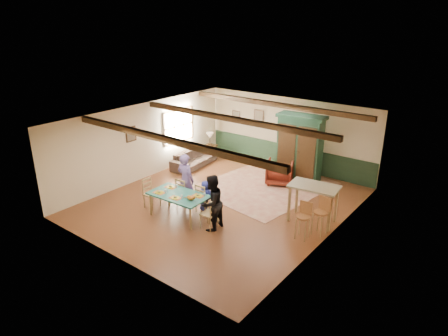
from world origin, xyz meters
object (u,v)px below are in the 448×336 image
Objects in this scene: dining_chair_far_left at (184,192)px; armchair at (280,172)px; person_woman at (212,203)px; armoire at (300,148)px; dining_chair_end_left at (152,193)px; bar_stool_right at (320,217)px; person_man at (186,180)px; dining_table at (179,206)px; table_lamp at (210,139)px; sofa at (194,158)px; end_table at (210,152)px; bar_stool_left at (303,221)px; dining_chair_far_right at (204,198)px; counter_table at (313,204)px; cat at (190,197)px; person_child at (206,196)px; dining_chair_end_right at (209,213)px.

dining_chair_far_left is 1.01× the size of armchair.
person_woman is 4.66m from armoire.
dining_chair_end_left is at bearing -90.00° from person_woman.
person_man is at bearing -160.87° from bar_stool_right.
dining_table is 5.16m from table_lamp.
table_lamp reaches higher than dining_table.
sofa is at bearing 125.97° from dining_table.
end_table is 0.57× the size of bar_stool_left.
dining_chair_end_left is (-1.45, -0.74, 0.00)m from dining_chair_far_right.
armoire is 4.15m from sofa.
counter_table reaches higher than table_lamp.
sofa is 3.93× the size of table_lamp.
dining_chair_far_left is at bearing -149.02° from sofa.
cat is at bearing -145.37° from sofa.
dining_chair_far_right is 2.64× the size of cat.
bar_stool_right reaches higher than dining_table.
dining_chair_far_right is 3.34m from armchair.
cat is 0.34× the size of bar_stool_left.
cat is (0.94, -0.82, -0.02)m from person_man.
dining_table is 4.95m from armoire.
person_woman is at bearing 8.13° from cat.
table_lamp reaches higher than cat.
person_child reaches higher than dining_table.
armoire is 1.14× the size of sofa.
armchair is at bearing -87.44° from sofa.
person_man is at bearing -118.76° from armoire.
dining_chair_end_left is 5.02m from bar_stool_right.
end_table is (-3.63, 4.43, -0.16)m from dining_chair_end_right.
person_man is 1.72× the size of person_child.
counter_table is (3.58, 1.43, 0.10)m from dining_chair_far_left.
sofa is at bearing -45.14° from person_child.
dining_table is 5.00× the size of cat.
dining_chair_far_left is at bearing -46.17° from dining_chair_end_left.
person_man reaches higher than sofa.
dining_chair_far_left is 1.72× the size of table_lamp.
cat is 0.60× the size of end_table.
armchair is (2.12, 4.01, -0.04)m from dining_chair_end_left.
counter_table reaches higher than dining_table.
person_man is 3.12× the size of table_lamp.
dining_chair_far_right is 0.58× the size of person_woman.
dining_table is 1.89× the size of dining_chair_far_right.
bar_stool_left is at bearing -77.83° from dining_chair_end_left.
person_child is at bearing -174.29° from dining_chair_far_left.
dining_chair_end_right is 0.90× the size of bar_stool_left.
armchair is at bearing -120.00° from armoire.
counter_table reaches higher than person_child.
sofa is 3.60× the size of end_table.
table_lamp is 6.86m from bar_stool_right.
dining_chair_far_left is 1.00× the size of dining_chair_end_left.
armchair reaches higher than end_table.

